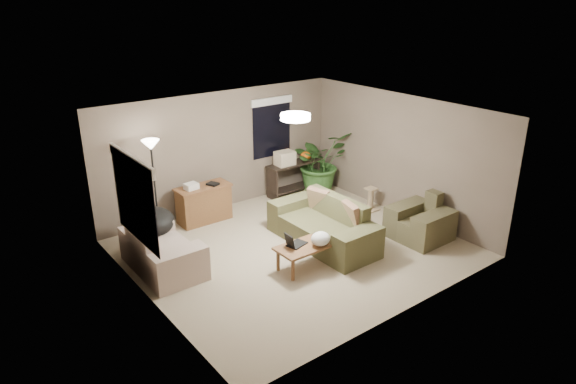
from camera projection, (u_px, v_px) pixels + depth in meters
room_shell at (295, 185)px, 8.86m from camera, size 5.50×5.50×5.50m
main_sofa at (324, 228)px, 9.45m from camera, size 0.95×2.20×0.85m
throw_pillows at (335, 207)px, 9.47m from camera, size 0.34×1.40×0.47m
loveseat at (161, 254)px, 8.53m from camera, size 0.90×1.60×0.85m
armchair at (420, 223)px, 9.65m from camera, size 0.95×1.00×0.85m
coffee_table at (305, 248)px, 8.57m from camera, size 1.00×0.55×0.42m
laptop at (294, 243)px, 8.51m from camera, size 0.39×0.30×0.24m
plastic_bag at (320, 239)px, 8.51m from camera, size 0.39×0.36×0.23m
desk at (204, 204)px, 10.33m from camera, size 1.10×0.50×0.75m
desk_papers at (196, 186)px, 10.07m from camera, size 0.71×0.30×0.12m
console_table at (294, 176)px, 11.70m from camera, size 1.30×0.40×0.75m
pumpkin at (306, 156)px, 11.75m from camera, size 0.24×0.24×0.19m
cardboard_box at (285, 158)px, 11.39m from camera, size 0.42×0.32×0.31m
papasan_chair at (150, 227)px, 9.12m from camera, size 1.06×1.06×0.80m
floor_lamp at (152, 157)px, 9.19m from camera, size 0.32×0.32×1.91m
ceiling_fixture at (295, 117)px, 8.43m from camera, size 0.50×0.50×0.10m
houseplant at (320, 168)px, 11.81m from camera, size 1.28×1.43×1.11m
cat_scratching_post at (370, 200)px, 10.90m from camera, size 0.32×0.32×0.50m
window_left at (133, 185)px, 7.34m from camera, size 0.05×1.56×1.33m
window_back at (272, 117)px, 11.23m from camera, size 1.06×0.05×1.33m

